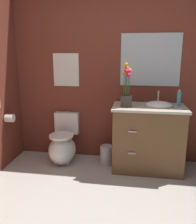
% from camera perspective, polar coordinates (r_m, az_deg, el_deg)
% --- Properties ---
extents(wall_back, '(4.65, 0.05, 2.50)m').
position_cam_1_polar(wall_back, '(3.42, 8.16, 8.87)').
color(wall_back, maroon).
rests_on(wall_back, ground_plane).
extents(toilet, '(0.38, 0.59, 0.69)m').
position_cam_1_polar(toilet, '(3.51, -8.31, -7.96)').
color(toilet, white).
rests_on(toilet, ground_plane).
extents(vanity_cabinet, '(0.94, 0.56, 1.05)m').
position_cam_1_polar(vanity_cabinet, '(3.27, 11.82, -5.91)').
color(vanity_cabinet, brown).
rests_on(vanity_cabinet, ground_plane).
extents(flower_vase, '(0.14, 0.14, 0.56)m').
position_cam_1_polar(flower_vase, '(3.06, 6.84, 4.87)').
color(flower_vase, '#38332D').
rests_on(flower_vase, vanity_cabinet).
extents(soap_bottle, '(0.05, 0.05, 0.21)m').
position_cam_1_polar(soap_bottle, '(3.24, 18.75, 3.01)').
color(soap_bottle, teal).
rests_on(soap_bottle, vanity_cabinet).
extents(trash_bin, '(0.18, 0.18, 0.27)m').
position_cam_1_polar(trash_bin, '(3.44, 2.05, -10.19)').
color(trash_bin, '#B7B7BC').
rests_on(trash_bin, ground_plane).
extents(wall_poster, '(0.38, 0.01, 0.47)m').
position_cam_1_polar(wall_poster, '(3.53, -7.63, 9.94)').
color(wall_poster, silver).
extents(wall_mirror, '(0.80, 0.01, 0.70)m').
position_cam_1_polar(wall_mirror, '(3.38, 12.40, 12.04)').
color(wall_mirror, '#B2BCC6').
extents(toilet_paper_roll, '(0.11, 0.11, 0.11)m').
position_cam_1_polar(toilet_paper_roll, '(3.47, -20.33, -1.37)').
color(toilet_paper_roll, white).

